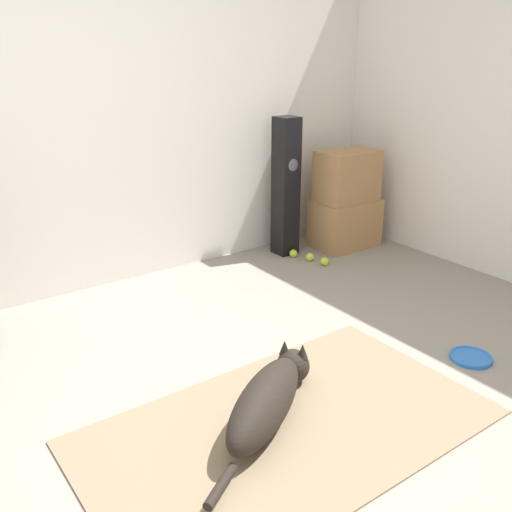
{
  "coord_description": "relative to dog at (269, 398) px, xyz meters",
  "views": [
    {
      "loc": [
        -1.25,
        -1.7,
        1.68
      ],
      "look_at": [
        0.66,
        0.94,
        0.45
      ],
      "focal_mm": 40.0,
      "sensor_mm": 36.0,
      "label": 1
    }
  ],
  "objects": [
    {
      "name": "frisbee",
      "position": [
        1.27,
        -0.22,
        -0.12
      ],
      "size": [
        0.23,
        0.23,
        0.03
      ],
      "color": "blue",
      "rests_on": "ground_plane"
    },
    {
      "name": "ground_plane",
      "position": [
        -0.1,
        -0.07,
        -0.13
      ],
      "size": [
        12.0,
        12.0,
        0.0
      ],
      "primitive_type": "plane",
      "color": "gray"
    },
    {
      "name": "wall_back",
      "position": [
        -0.1,
        2.03,
        1.14
      ],
      "size": [
        8.0,
        0.06,
        2.55
      ],
      "color": "silver",
      "rests_on": "ground_plane"
    },
    {
      "name": "dog",
      "position": [
        0.0,
        0.0,
        0.0
      ],
      "size": [
        0.94,
        0.64,
        0.26
      ],
      "color": "black",
      "rests_on": "area_rug"
    },
    {
      "name": "tennis_ball_loose_on_carpet",
      "position": [
        1.49,
        1.63,
        -0.1
      ],
      "size": [
        0.07,
        0.07,
        0.07
      ],
      "color": "#C6E033",
      "rests_on": "ground_plane"
    },
    {
      "name": "floor_speaker",
      "position": [
        1.5,
        1.76,
        0.43
      ],
      "size": [
        0.17,
        0.18,
        1.13
      ],
      "color": "black",
      "rests_on": "ground_plane"
    },
    {
      "name": "tennis_ball_near_speaker",
      "position": [
        1.55,
        1.48,
        -0.1
      ],
      "size": [
        0.07,
        0.07,
        0.07
      ],
      "color": "#C6E033",
      "rests_on": "ground_plane"
    },
    {
      "name": "cardboard_box_upper",
      "position": [
        2.02,
        1.59,
        0.49
      ],
      "size": [
        0.5,
        0.33,
        0.42
      ],
      "color": "#A87A4C",
      "rests_on": "cardboard_box_lower"
    },
    {
      "name": "tennis_ball_by_boxes",
      "position": [
        1.57,
        1.34,
        -0.1
      ],
      "size": [
        0.07,
        0.07,
        0.07
      ],
      "color": "#C6E033",
      "rests_on": "ground_plane"
    },
    {
      "name": "area_rug",
      "position": [
        0.05,
        -0.08,
        -0.13
      ],
      "size": [
        1.89,
        1.09,
        0.01
      ],
      "color": "#847056",
      "rests_on": "ground_plane"
    },
    {
      "name": "cardboard_box_lower",
      "position": [
        2.03,
        1.59,
        0.07
      ],
      "size": [
        0.56,
        0.36,
        0.41
      ],
      "color": "#A87A4C",
      "rests_on": "ground_plane"
    }
  ]
}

